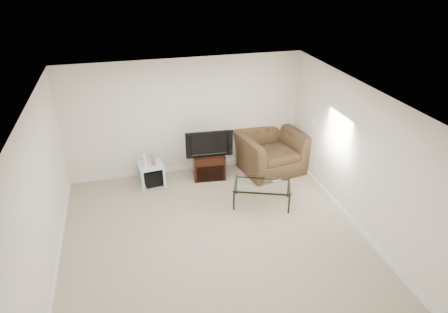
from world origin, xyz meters
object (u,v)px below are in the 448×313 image
object	(u,v)px
tv_stand	(209,165)
coffee_table	(262,194)
television	(209,142)
side_table	(152,174)
subwoofer	(153,176)
recliner	(271,145)

from	to	relation	value
tv_stand	coffee_table	xyz separation A→B (m)	(0.75, -1.26, -0.06)
tv_stand	television	size ratio (longest dim) A/B	0.73
side_table	subwoofer	xyz separation A→B (m)	(0.03, 0.02, -0.07)
side_table	coffee_table	size ratio (longest dim) A/B	0.45
side_table	coffee_table	distance (m)	2.34
recliner	coffee_table	world-z (taller)	recliner
television	recliner	world-z (taller)	recliner
tv_stand	coffee_table	distance (m)	1.47
side_table	recliner	world-z (taller)	recliner
side_table	recliner	distance (m)	2.64
side_table	recliner	xyz separation A→B (m)	(2.62, 0.00, 0.35)
television	recliner	bearing A→B (deg)	4.84
subwoofer	coffee_table	distance (m)	2.33
tv_stand	side_table	xyz separation A→B (m)	(-1.22, 0.00, -0.04)
subwoofer	recliner	size ratio (longest dim) A/B	0.26
tv_stand	coffee_table	bearing A→B (deg)	-53.69
side_table	subwoofer	distance (m)	0.08
recliner	side_table	bearing A→B (deg)	169.78
recliner	tv_stand	bearing A→B (deg)	169.78
subwoofer	recliner	xyz separation A→B (m)	(2.59, -0.02, 0.42)
coffee_table	recliner	bearing A→B (deg)	62.98
side_table	recliner	size ratio (longest dim) A/B	0.37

